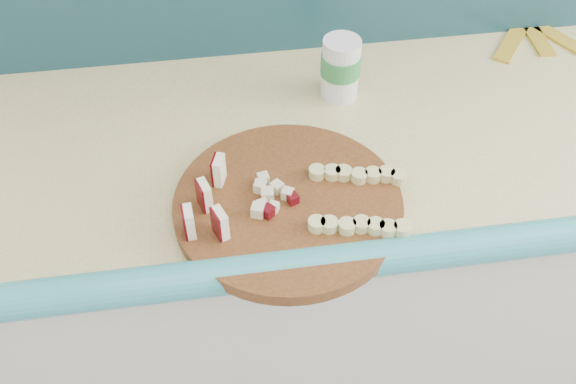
% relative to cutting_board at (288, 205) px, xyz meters
% --- Properties ---
extents(kitchen_counter, '(2.20, 0.63, 0.91)m').
position_rel_cutting_board_xyz_m(kitchen_counter, '(0.52, 0.18, -0.47)').
color(kitchen_counter, silver).
rests_on(kitchen_counter, ground).
extents(cutting_board, '(0.45, 0.45, 0.02)m').
position_rel_cutting_board_xyz_m(cutting_board, '(0.00, 0.00, 0.00)').
color(cutting_board, '#48230F').
rests_on(cutting_board, kitchen_counter).
extents(apple_wedges, '(0.08, 0.15, 0.05)m').
position_rel_cutting_board_xyz_m(apple_wedges, '(-0.13, -0.01, 0.04)').
color(apple_wedges, '#F7E9C6').
rests_on(apple_wedges, cutting_board).
extents(apple_chunks, '(0.06, 0.06, 0.02)m').
position_rel_cutting_board_xyz_m(apple_chunks, '(-0.02, 0.00, 0.02)').
color(apple_chunks, beige).
rests_on(apple_chunks, cutting_board).
extents(banana_slices, '(0.18, 0.17, 0.02)m').
position_rel_cutting_board_xyz_m(banana_slices, '(0.11, -0.02, 0.02)').
color(banana_slices, '#D0C77F').
rests_on(banana_slices, cutting_board).
extents(canister, '(0.08, 0.08, 0.13)m').
position_rel_cutting_board_xyz_m(canister, '(0.15, 0.29, 0.05)').
color(canister, silver).
rests_on(canister, kitchen_counter).
extents(banana_peel, '(0.23, 0.20, 0.01)m').
position_rel_cutting_board_xyz_m(banana_peel, '(0.62, 0.42, -0.01)').
color(banana_peel, gold).
rests_on(banana_peel, kitchen_counter).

